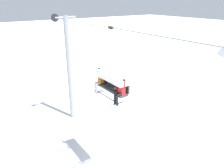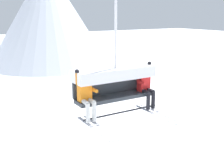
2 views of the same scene
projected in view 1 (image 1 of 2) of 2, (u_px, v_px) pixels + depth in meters
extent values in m
cylinder|color=gray|center=(69.00, 70.00, 17.37)|extent=(0.36, 0.36, 8.41)
cylinder|color=gray|center=(65.00, 17.00, 15.90)|extent=(0.16, 1.60, 0.16)
cylinder|color=black|center=(55.00, 18.00, 15.47)|extent=(0.08, 0.56, 0.56)
cylinder|color=gray|center=(119.00, 29.00, 9.70)|extent=(17.15, 0.05, 0.05)
cube|color=#33383D|center=(111.00, 89.00, 11.28)|extent=(2.23, 0.48, 0.10)
cube|color=#33383D|center=(115.00, 83.00, 11.33)|extent=(2.23, 0.08, 0.45)
cube|color=silver|center=(112.00, 77.00, 11.08)|extent=(2.28, 0.68, 0.30)
cylinder|color=black|center=(106.00, 96.00, 11.23)|extent=(2.23, 0.04, 0.04)
cylinder|color=silver|center=(111.00, 52.00, 10.58)|extent=(0.07, 0.07, 2.25)
cube|color=black|center=(111.00, 28.00, 10.16)|extent=(0.28, 0.12, 0.12)
cube|color=orange|center=(101.00, 78.00, 11.87)|extent=(0.32, 0.22, 0.52)
sphere|color=silver|center=(101.00, 72.00, 11.73)|extent=(0.22, 0.22, 0.22)
ellipsoid|color=black|center=(99.00, 73.00, 11.68)|extent=(0.17, 0.04, 0.08)
cylinder|color=silver|center=(98.00, 82.00, 11.92)|extent=(0.11, 0.34, 0.11)
cylinder|color=silver|center=(99.00, 83.00, 11.79)|extent=(0.11, 0.34, 0.11)
cylinder|color=silver|center=(95.00, 87.00, 11.92)|extent=(0.11, 0.11, 0.48)
cylinder|color=silver|center=(97.00, 88.00, 11.78)|extent=(0.11, 0.11, 0.48)
cube|color=#B2B2BC|center=(90.00, 93.00, 11.86)|extent=(0.09, 1.70, 0.02)
cube|color=#B2B2BC|center=(92.00, 94.00, 11.73)|extent=(0.09, 1.70, 0.02)
cylinder|color=orange|center=(99.00, 71.00, 11.88)|extent=(0.09, 0.09, 0.30)
sphere|color=black|center=(99.00, 69.00, 11.82)|extent=(0.11, 0.11, 0.11)
cylinder|color=orange|center=(100.00, 79.00, 11.63)|extent=(0.09, 0.30, 0.09)
cube|color=red|center=(122.00, 89.00, 10.45)|extent=(0.32, 0.22, 0.52)
sphere|color=#284C93|center=(122.00, 82.00, 10.32)|extent=(0.22, 0.22, 0.22)
ellipsoid|color=black|center=(120.00, 83.00, 10.27)|extent=(0.17, 0.04, 0.08)
cylinder|color=black|center=(118.00, 94.00, 10.51)|extent=(0.11, 0.34, 0.11)
cylinder|color=black|center=(120.00, 95.00, 10.37)|extent=(0.11, 0.34, 0.11)
cylinder|color=black|center=(115.00, 99.00, 10.50)|extent=(0.11, 0.11, 0.48)
cylinder|color=black|center=(117.00, 100.00, 10.37)|extent=(0.11, 0.11, 0.48)
cube|color=#B2B2BC|center=(110.00, 106.00, 10.45)|extent=(0.09, 1.70, 0.02)
cube|color=#B2B2BC|center=(112.00, 107.00, 10.32)|extent=(0.09, 1.70, 0.02)
cylinder|color=red|center=(117.00, 88.00, 10.50)|extent=(0.09, 0.30, 0.09)
cylinder|color=red|center=(124.00, 84.00, 10.18)|extent=(0.09, 0.09, 0.30)
sphere|color=black|center=(124.00, 80.00, 10.12)|extent=(0.11, 0.11, 0.11)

